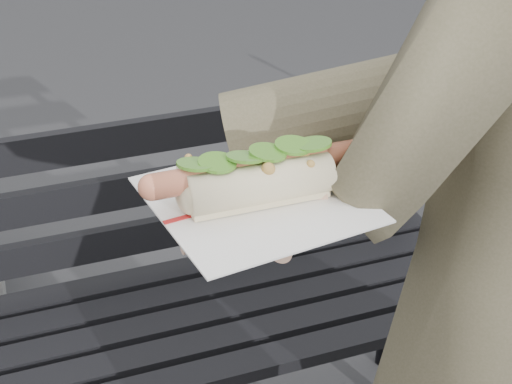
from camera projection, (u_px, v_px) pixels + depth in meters
park_bench at (148, 288)px, 1.75m from camera, size 1.50×0.44×0.88m
person at (506, 301)px, 1.06m from camera, size 0.79×0.64×1.87m
held_hotdog at (406, 109)px, 0.83m from camera, size 0.62×0.30×0.20m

